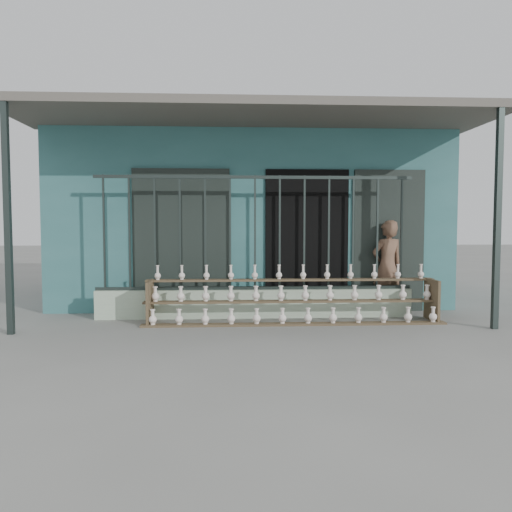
{
  "coord_description": "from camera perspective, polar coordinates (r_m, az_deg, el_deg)",
  "views": [
    {
      "loc": [
        -0.4,
        -6.56,
        1.47
      ],
      "look_at": [
        0.0,
        1.0,
        1.0
      ],
      "focal_mm": 35.0,
      "sensor_mm": 36.0,
      "label": 1
    }
  ],
  "objects": [
    {
      "name": "ground",
      "position": [
        6.73,
        0.45,
        -9.06
      ],
      "size": [
        60.0,
        60.0,
        0.0
      ],
      "primitive_type": "plane",
      "color": "slate"
    },
    {
      "name": "workshop_building",
      "position": [
        10.8,
        -0.88,
        4.35
      ],
      "size": [
        7.4,
        6.6,
        3.21
      ],
      "color": "#336A6B",
      "rests_on": "ground"
    },
    {
      "name": "security_fence",
      "position": [
        7.87,
        -0.12,
        2.67
      ],
      "size": [
        5.0,
        0.04,
        1.8
      ],
      "color": "#283330",
      "rests_on": "parapet_wall"
    },
    {
      "name": "shelf_rack",
      "position": [
        7.59,
        4.27,
        -4.87
      ],
      "size": [
        4.5,
        0.68,
        0.85
      ],
      "color": "brown",
      "rests_on": "ground"
    },
    {
      "name": "parapet_wall",
      "position": [
        7.97,
        -0.11,
        -5.44
      ],
      "size": [
        5.0,
        0.2,
        0.45
      ],
      "primitive_type": "cube",
      "color": "#B5CCAF",
      "rests_on": "ground"
    },
    {
      "name": "elderly_woman",
      "position": [
        8.62,
        14.77,
        -1.19
      ],
      "size": [
        0.65,
        0.52,
        1.55
      ],
      "primitive_type": "imported",
      "rotation": [
        0.0,
        0.0,
        3.43
      ],
      "color": "brown",
      "rests_on": "ground"
    }
  ]
}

